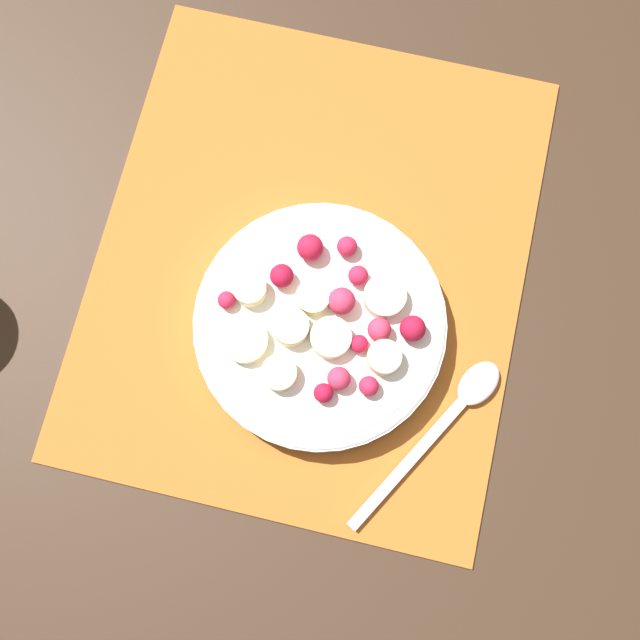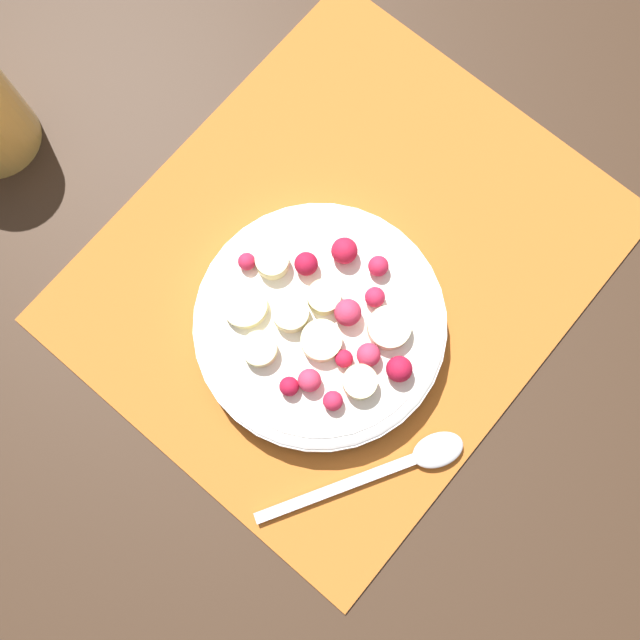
{
  "view_description": "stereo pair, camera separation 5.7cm",
  "coord_description": "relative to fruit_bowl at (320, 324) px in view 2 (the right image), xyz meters",
  "views": [
    {
      "loc": [
        0.17,
        0.05,
        0.59
      ],
      "look_at": [
        0.06,
        0.02,
        0.04
      ],
      "focal_mm": 40.0,
      "sensor_mm": 36.0,
      "label": 1
    },
    {
      "loc": [
        0.15,
        0.1,
        0.59
      ],
      "look_at": [
        0.06,
        0.02,
        0.04
      ],
      "focal_mm": 40.0,
      "sensor_mm": 36.0,
      "label": 2
    }
  ],
  "objects": [
    {
      "name": "ground_plane",
      "position": [
        -0.06,
        -0.02,
        -0.02
      ],
      "size": [
        3.0,
        3.0,
        0.0
      ],
      "primitive_type": "plane",
      "color": "#382619"
    },
    {
      "name": "placemat",
      "position": [
        -0.06,
        -0.02,
        -0.02
      ],
      "size": [
        0.43,
        0.37,
        0.01
      ],
      "color": "#B26023",
      "rests_on": "ground_plane"
    },
    {
      "name": "fruit_bowl",
      "position": [
        0.0,
        0.0,
        0.0
      ],
      "size": [
        0.21,
        0.21,
        0.05
      ],
      "color": "white",
      "rests_on": "placemat"
    },
    {
      "name": "spoon",
      "position": [
        0.04,
        0.12,
        -0.01
      ],
      "size": [
        0.16,
        0.1,
        0.01
      ],
      "rotation": [
        0.0,
        0.0,
        2.62
      ],
      "color": "silver",
      "rests_on": "placemat"
    }
  ]
}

